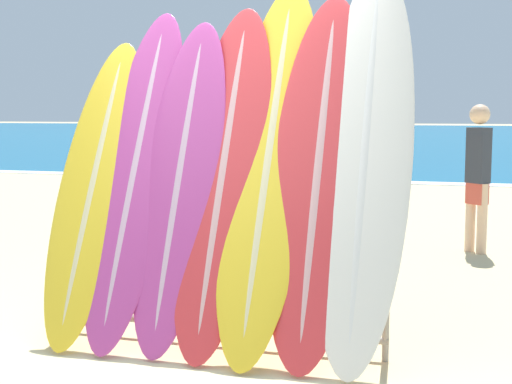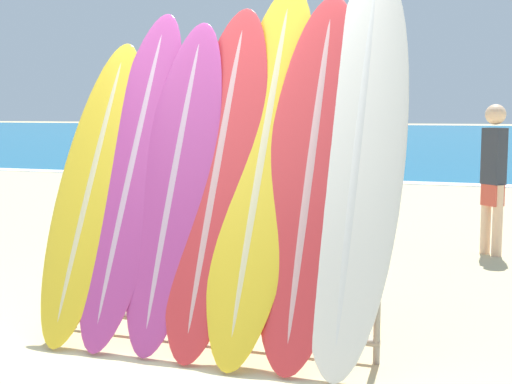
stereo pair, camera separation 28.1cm
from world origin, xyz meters
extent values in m
plane|color=beige|center=(0.00, 0.00, 0.00)|extent=(160.00, 160.00, 0.00)
cube|color=#146693|center=(0.00, 40.84, 0.00)|extent=(120.00, 60.00, 0.00)
cube|color=white|center=(0.00, 11.14, 0.01)|extent=(120.00, 0.60, 0.01)
cylinder|color=gray|center=(-0.69, 0.51, 0.43)|extent=(0.04, 0.04, 0.86)
cylinder|color=gray|center=(1.35, 0.51, 0.43)|extent=(0.04, 0.04, 0.86)
cylinder|color=gray|center=(0.33, 0.51, 0.84)|extent=(2.09, 0.04, 0.04)
cylinder|color=gray|center=(0.33, 0.51, 0.12)|extent=(2.09, 0.04, 0.04)
ellipsoid|color=yellow|center=(-0.54, 0.55, 0.98)|extent=(0.51, 1.05, 1.95)
ellipsoid|color=beige|center=(-0.54, 0.55, 0.98)|extent=(0.09, 1.02, 1.88)
ellipsoid|color=#B23D8E|center=(-0.27, 0.60, 1.08)|extent=(0.52, 1.13, 2.16)
ellipsoid|color=#CAA1BE|center=(-0.27, 0.60, 1.08)|extent=(0.09, 1.09, 2.07)
ellipsoid|color=#B23D8E|center=(0.05, 0.57, 1.04)|extent=(0.51, 1.01, 2.07)
ellipsoid|color=#CAA1BE|center=(0.05, 0.57, 1.04)|extent=(0.09, 0.98, 1.99)
ellipsoid|color=red|center=(0.33, 0.61, 1.08)|extent=(0.55, 1.12, 2.16)
ellipsoid|color=#D59E9F|center=(0.33, 0.61, 1.08)|extent=(0.10, 1.08, 2.08)
ellipsoid|color=yellow|center=(0.61, 0.65, 1.16)|extent=(0.56, 1.28, 2.32)
ellipsoid|color=beige|center=(0.61, 0.65, 1.16)|extent=(0.10, 1.24, 2.23)
ellipsoid|color=red|center=(0.93, 0.61, 1.11)|extent=(0.58, 1.11, 2.21)
ellipsoid|color=#D59E9F|center=(0.93, 0.61, 1.11)|extent=(0.10, 1.08, 2.13)
ellipsoid|color=silver|center=(1.20, 0.66, 1.20)|extent=(0.56, 1.21, 2.40)
ellipsoid|color=silver|center=(1.20, 0.66, 1.20)|extent=(0.10, 1.17, 2.31)
cylinder|color=beige|center=(1.85, 4.09, 0.36)|extent=(0.10, 0.10, 0.72)
cylinder|color=beige|center=(1.96, 3.98, 0.36)|extent=(0.10, 0.10, 0.72)
cube|color=#CC4C3D|center=(1.91, 4.04, 0.62)|extent=(0.24, 0.23, 0.22)
cube|color=#2D333D|center=(1.91, 4.04, 1.01)|extent=(0.26, 0.25, 0.57)
sphere|color=beige|center=(1.91, 4.04, 1.43)|extent=(0.20, 0.20, 0.20)
cylinder|color=beige|center=(0.37, 4.62, 0.38)|extent=(0.11, 0.11, 0.77)
cylinder|color=beige|center=(0.39, 4.46, 0.38)|extent=(0.11, 0.11, 0.77)
cube|color=#282D38|center=(0.38, 4.54, 0.65)|extent=(0.16, 0.23, 0.23)
cube|color=#42996B|center=(0.38, 4.54, 1.07)|extent=(0.18, 0.25, 0.60)
sphere|color=beige|center=(0.38, 4.54, 1.51)|extent=(0.22, 0.22, 0.22)
camera|label=1|loc=(1.75, -3.58, 1.46)|focal=50.00mm
camera|label=2|loc=(2.02, -3.49, 1.46)|focal=50.00mm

